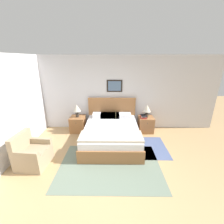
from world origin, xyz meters
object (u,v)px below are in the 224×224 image
at_px(armchair, 32,154).
at_px(nightstand_by_door, 146,124).
at_px(bed, 111,133).
at_px(table_lamp_by_door, 147,109).
at_px(nightstand_near_window, 78,124).
at_px(table_lamp_near_window, 77,109).

xyz_separation_m(armchair, nightstand_by_door, (3.11, 1.85, -0.02)).
relative_size(bed, table_lamp_by_door, 4.63).
bearing_deg(nightstand_near_window, bed, -31.81).
bearing_deg(nightstand_near_window, armchair, -110.54).
bearing_deg(table_lamp_near_window, nightstand_near_window, -109.26).
distance_m(bed, table_lamp_near_window, 1.52).
xyz_separation_m(armchair, table_lamp_by_door, (3.11, 1.85, 0.55)).
distance_m(armchair, nightstand_by_door, 3.62).
distance_m(armchair, table_lamp_near_window, 2.05).
height_order(bed, nightstand_near_window, bed).
distance_m(nightstand_by_door, table_lamp_by_door, 0.57).
xyz_separation_m(bed, nightstand_near_window, (-1.21, 0.75, -0.04)).
relative_size(bed, nightstand_by_door, 3.87).
distance_m(nightstand_by_door, table_lamp_near_window, 2.48).
relative_size(armchair, table_lamp_near_window, 1.86).
relative_size(nightstand_by_door, table_lamp_by_door, 1.20).
height_order(nightstand_by_door, table_lamp_near_window, table_lamp_near_window).
relative_size(armchair, table_lamp_by_door, 1.86).
height_order(armchair, nightstand_by_door, armchair).
relative_size(nightstand_by_door, table_lamp_near_window, 1.20).
distance_m(bed, nightstand_by_door, 1.42).
bearing_deg(armchair, table_lamp_by_door, 125.03).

